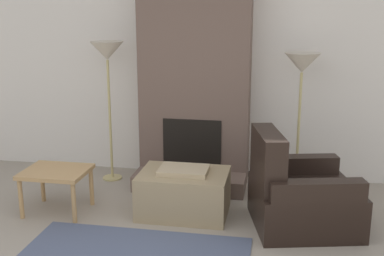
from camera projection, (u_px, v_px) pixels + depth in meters
The scene contains 7 objects.
wall_back at pixel (199, 69), 5.76m from camera, with size 6.95×0.06×2.60m, color silver.
fireplace at pixel (195, 78), 5.52m from camera, with size 1.26×0.80×2.60m.
ottoman at pixel (184, 192), 4.80m from camera, with size 0.87×0.63×0.48m.
armchair at pixel (296, 198), 4.51m from camera, with size 1.10×1.05×0.93m.
side_table at pixel (56, 176), 4.81m from camera, with size 0.63×0.52×0.44m.
floor_lamp_left at pixel (107, 57), 5.48m from camera, with size 0.38×0.38×1.64m.
floor_lamp_right at pixel (302, 69), 5.12m from camera, with size 0.38×0.38×1.55m.
Camera 1 is at (0.95, -2.48, 2.02)m, focal length 45.00 mm.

